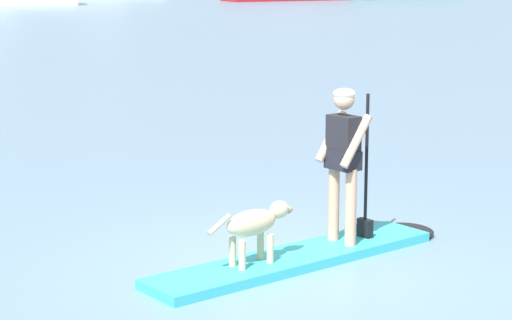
% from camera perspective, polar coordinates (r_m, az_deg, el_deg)
% --- Properties ---
extents(ground_plane, '(400.00, 400.00, 0.00)m').
position_cam_1_polar(ground_plane, '(10.04, 2.24, -6.09)').
color(ground_plane, slate).
extents(paddleboard, '(3.73, 1.62, 0.10)m').
position_cam_1_polar(paddleboard, '(10.17, 3.23, -5.57)').
color(paddleboard, '#33B2BF').
rests_on(paddleboard, ground_plane).
extents(person_paddler, '(0.66, 0.57, 1.66)m').
position_cam_1_polar(person_paddler, '(10.23, 5.21, 0.34)').
color(person_paddler, tan).
rests_on(person_paddler, paddleboard).
extents(dog, '(1.03, 0.39, 0.59)m').
position_cam_1_polar(dog, '(9.59, -0.04, -3.80)').
color(dog, '#CCB78C').
rests_on(dog, paddleboard).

